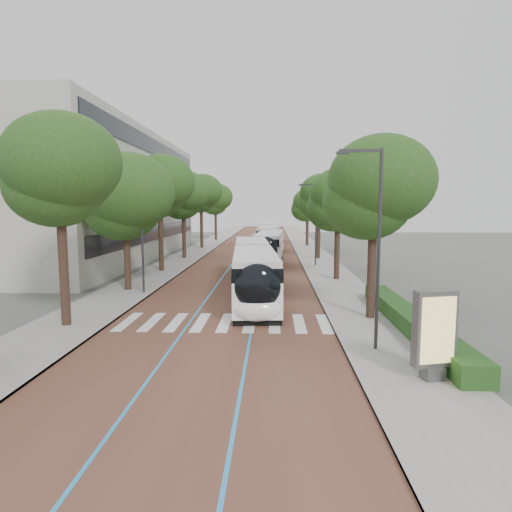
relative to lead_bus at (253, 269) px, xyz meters
The scene contains 21 objects.
ground 8.96m from the lead_bus, 98.28° to the right, with size 160.00×160.00×0.00m, color #51544C.
road 31.35m from the lead_bus, 92.32° to the left, with size 11.00×140.00×0.02m, color brown.
sidewalk_left 32.52m from the lead_bus, 105.66° to the left, with size 4.00×140.00×0.12m, color gray.
sidewalk_right 31.93m from the lead_bus, 78.73° to the left, with size 4.00×140.00×0.12m, color gray.
kerb_left 32.06m from the lead_bus, 102.38° to the left, with size 0.20×140.00×0.14m, color gray.
kerb_right 31.62m from the lead_bus, 82.12° to the left, with size 0.20×140.00×0.14m, color gray.
zebra_crossing 7.96m from the lead_bus, 97.88° to the right, with size 10.55×3.60×0.01m.
lane_line_left 31.45m from the lead_bus, 95.24° to the left, with size 0.12×126.00×0.01m, color #2885C8.
lane_line_right 31.32m from the lead_bus, 89.39° to the left, with size 0.12×126.00×0.01m, color #2885C8.
office_building 28.82m from the lead_bus, 137.09° to the left, with size 18.11×40.00×14.00m.
hedge 11.77m from the lead_bus, 48.08° to the right, with size 1.20×14.00×0.80m, color #1A4819.
streetlight_near 13.27m from the lead_bus, 65.46° to the right, with size 1.82×0.20×8.00m.
streetlight_far 14.67m from the lead_bus, 68.05° to the left, with size 1.82×0.20×8.00m.
lamp_post_left 7.81m from the lead_bus, behind, with size 0.14×0.14×8.00m, color #2F2F32.
trees_left 18.37m from the lead_bus, 119.95° to the left, with size 6.24×60.48×9.90m.
trees_right 14.51m from the lead_bus, 62.03° to the left, with size 5.34×47.17×8.93m.
lead_bus is the anchor object (origin of this frame).
bus_queued_0 15.83m from the lead_bus, 86.52° to the left, with size 3.19×12.52×3.20m.
bus_queued_1 29.39m from the lead_bus, 88.53° to the left, with size 3.11×12.50×3.20m.
bus_queued_2 42.78m from the lead_bus, 89.12° to the left, with size 2.68×12.43×3.20m.
ad_panel 16.24m from the lead_bus, 65.67° to the right, with size 1.50×0.72×3.01m.
Camera 1 is at (2.61, -20.04, 5.85)m, focal length 30.00 mm.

